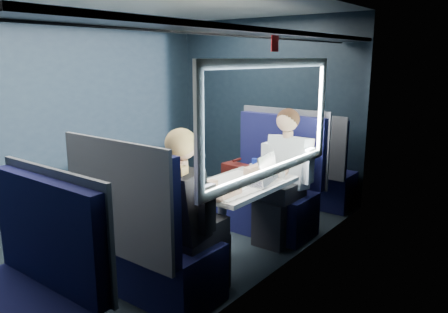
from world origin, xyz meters
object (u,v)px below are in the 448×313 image
Objects in this scene: seat_bay_near at (269,190)px; seat_row_front at (310,173)px; woman at (187,207)px; cup at (281,173)px; table at (236,191)px; seat_row_back at (30,300)px; man at (284,170)px; bottle_small at (268,169)px; seat_bay_far at (147,246)px; laptop at (261,175)px.

seat_row_front is (0.01, 0.93, -0.01)m from seat_bay_near.
cup is at bearing 81.45° from woman.
seat_row_back is at bearing -95.80° from table.
seat_row_back is at bearing -95.72° from man.
table is 0.76× the size of woman.
seat_bay_near is 1.63m from woman.
seat_bay_near is 0.95× the size of man.
woman is at bearing -98.19° from bottle_small.
seat_row_front is 1.17m from man.
seat_bay_near and seat_bay_far have the same top height.
laptop is (0.39, -0.78, 0.39)m from seat_bay_near.
seat_bay_near is 1.00× the size of seat_bay_far.
woman is at bearing -98.55° from cup.
man is at bearing 84.48° from table.
seat_row_back reaches higher than table.
man is (0.07, 0.70, 0.06)m from table.
seat_bay_far is at bearing 90.00° from seat_row_back.
seat_bay_near is at bearing 116.56° from laptop.
woman is 1.09m from cup.
seat_row_front is 0.88× the size of woman.
woman is 5.41× the size of bottle_small.
bottle_small is at bearing 70.37° from seat_bay_far.
laptop is (0.37, 0.97, 0.40)m from seat_bay_far.
seat_bay_far reaches higher than seat_row_front.
bottle_small reaches higher than table.
man reaches higher than laptop.
seat_row_front is 0.88× the size of man.
seat_bay_near is at bearing -90.80° from seat_row_front.
seat_bay_near is at bearing 90.28° from seat_row_back.
laptop is at bearing 26.09° from table.
seat_row_front reaches higher than bottle_small.
table is 0.70m from man.
man is 0.62m from laptop.
laptop is 0.10m from bottle_small.
laptop is at bearing -92.32° from bottle_small.
cup is (0.41, 2.17, 0.37)m from seat_row_back.
laptop is at bearing 81.15° from woman.
laptop is at bearing 78.78° from seat_row_back.
cup is (0.16, -0.33, 0.06)m from man.
cup is at bearing -49.59° from seat_bay_near.
table is 0.33m from bottle_small.
seat_row_front is (0.00, 2.67, -0.00)m from seat_bay_far.
man is 0.37m from cup.
seat_row_front is at bearing 106.12° from cup.
man is 0.54m from bottle_small.
seat_bay_near is 0.90m from bottle_small.
seat_row_back is at bearing -90.00° from seat_bay_far.
man is (0.26, -0.17, 0.30)m from seat_bay_near.
table is 0.76× the size of man.
woman reaches higher than seat_bay_near.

